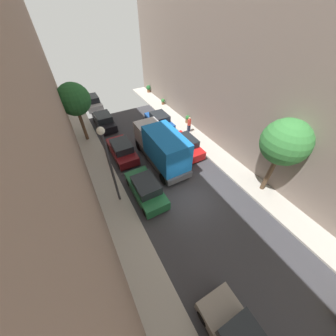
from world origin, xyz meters
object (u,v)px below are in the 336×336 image
parked_car_left_4 (104,121)px  potted_plant_4 (163,101)px  delivery_truck (161,147)px  street_tree_1 (285,143)px  parked_car_left_2 (146,189)px  potted_plant_2 (148,88)px  parked_car_left_5 (93,102)px  parked_car_right_1 (185,145)px  lamp_post (108,158)px  parked_car_left_3 (122,150)px  pedestrian (189,124)px  street_tree_2 (74,100)px  parked_car_right_2 (159,121)px  potted_plant_3 (187,119)px

parked_car_left_4 → potted_plant_4: (8.33, 1.73, -0.16)m
delivery_truck → street_tree_1: (5.28, -6.48, 2.61)m
parked_car_left_2 → potted_plant_4: parked_car_left_2 is taller
parked_car_left_2 → potted_plant_2: size_ratio=4.26×
parked_car_left_5 → parked_car_right_1: bearing=-68.6°
parked_car_left_2 → lamp_post: lamp_post is taller
parked_car_left_4 → lamp_post: bearing=-100.0°
potted_plant_2 → potted_plant_4: size_ratio=1.31×
parked_car_left_3 → delivery_truck: bearing=-43.7°
parked_car_left_3 → parked_car_left_4: bearing=90.0°
parked_car_left_2 → potted_plant_2: parked_car_left_2 is taller
lamp_post → potted_plant_2: bearing=59.2°
lamp_post → parked_car_left_2: bearing=-15.9°
pedestrian → street_tree_2: size_ratio=0.31×
parked_car_left_3 → potted_plant_2: (8.44, 12.58, -0.02)m
parked_car_left_3 → pedestrian: size_ratio=2.44×
street_tree_1 → potted_plant_2: 21.96m
parked_car_left_3 → street_tree_2: street_tree_2 is taller
potted_plant_2 → lamp_post: bearing=-120.8°
parked_car_right_2 → lamp_post: lamp_post is taller
potted_plant_3 → potted_plant_4: potted_plant_3 is taller
street_tree_2 → potted_plant_4: size_ratio=7.37×
parked_car_left_3 → parked_car_right_2: bearing=29.8°
street_tree_2 → potted_plant_3: street_tree_2 is taller
parked_car_left_3 → parked_car_left_5: 11.65m
parked_car_left_2 → potted_plant_3: size_ratio=4.83×
delivery_truck → potted_plant_4: (5.63, 10.35, -1.22)m
parked_car_right_2 → delivery_truck: 6.37m
parked_car_right_2 → potted_plant_4: bearing=57.9°
parked_car_right_1 → delivery_truck: delivery_truck is taller
potted_plant_3 → parked_car_right_2: bearing=162.3°
parked_car_left_3 → delivery_truck: 3.88m
potted_plant_2 → street_tree_2: bearing=-142.5°
street_tree_1 → potted_plant_4: street_tree_1 is taller
parked_car_right_2 → potted_plant_3: (3.09, -0.98, -0.12)m
parked_car_left_3 → parked_car_right_2: same height
parked_car_left_3 → parked_car_left_4: same height
parked_car_left_2 → street_tree_2: size_ratio=0.76×
delivery_truck → potted_plant_4: bearing=61.4°
street_tree_1 → street_tree_2: street_tree_1 is taller
parked_car_left_3 → potted_plant_3: (8.49, 2.11, -0.12)m
parked_car_right_1 → potted_plant_3: 5.26m
parked_car_left_2 → lamp_post: size_ratio=0.71×
parked_car_left_3 → pedestrian: 7.54m
parked_car_left_4 → parked_car_right_2: size_ratio=1.00×
parked_car_left_3 → pedestrian: (7.52, 0.38, 0.35)m
parked_car_left_3 → potted_plant_4: 11.40m
delivery_truck → street_tree_1: 8.76m
pedestrian → street_tree_1: street_tree_1 is taller
parked_car_left_2 → parked_car_left_3: bearing=90.0°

